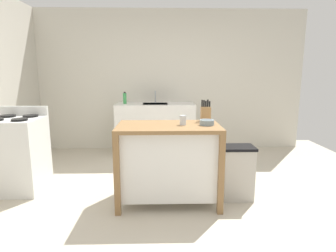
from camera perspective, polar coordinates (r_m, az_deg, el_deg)
name	(u,v)px	position (r m, az deg, el deg)	size (l,w,h in m)	color
ground_plane	(178,208)	(3.19, 1.98, -16.29)	(6.11, 6.11, 0.00)	#BCB29E
wall_back	(170,81)	(5.39, 0.43, 9.18)	(5.02, 0.10, 2.60)	beige
kitchen_island	(168,159)	(3.14, 0.09, -6.82)	(1.12, 0.65, 0.89)	olive
knife_block	(206,113)	(3.30, 7.67, 2.57)	(0.11, 0.09, 0.25)	#AD7F4C
bowl_stoneware_deep	(207,122)	(3.07, 7.92, 0.76)	(0.16, 0.16, 0.06)	gray
drinking_cup	(183,120)	(3.05, 3.06, 1.20)	(0.07, 0.07, 0.10)	silver
trash_bin	(237,172)	(3.38, 13.95, -9.15)	(0.36, 0.28, 0.63)	#B7B2A8
sink_counter	(155,128)	(5.13, -2.57, -0.41)	(1.41, 0.60, 0.91)	white
sink_faucet	(155,97)	(5.20, -2.60, 5.96)	(0.02, 0.02, 0.22)	#B7BCC1
bottle_dish_soap	(125,98)	(5.08, -8.80, 5.62)	(0.06, 0.06, 0.21)	green
stove	(17,154)	(3.95, -28.33, -5.05)	(0.60, 0.60, 1.03)	silver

